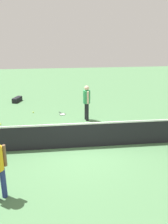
{
  "coord_description": "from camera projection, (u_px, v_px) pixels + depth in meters",
  "views": [
    {
      "loc": [
        0.89,
        8.32,
        4.19
      ],
      "look_at": [
        -0.3,
        -1.45,
        0.9
      ],
      "focal_mm": 39.73,
      "sensor_mm": 36.0,
      "label": 1
    }
  ],
  "objects": [
    {
      "name": "tennis_ball_by_net",
      "position": [
        0.0,
        124.0,
        11.44
      ],
      "size": [
        0.07,
        0.07,
        0.07
      ],
      "primitive_type": "sphere",
      "color": "#C6E033",
      "rests_on": "ground_plane"
    },
    {
      "name": "court_net",
      "position": [
        81.0,
        135.0,
        9.1
      ],
      "size": [
        10.09,
        0.09,
        1.07
      ],
      "color": "#4C4C51",
      "rests_on": "ground_plane"
    },
    {
      "name": "tennis_ball_near_player",
      "position": [
        87.0,
        111.0,
        13.23
      ],
      "size": [
        0.07,
        0.07,
        0.07
      ],
      "primitive_type": "sphere",
      "color": "#C6E033",
      "rests_on": "ground_plane"
    },
    {
      "name": "tennis_racket_near_player",
      "position": [
        62.0,
        114.0,
        12.85
      ],
      "size": [
        0.41,
        0.6,
        0.03
      ],
      "color": "black",
      "rests_on": "ground_plane"
    },
    {
      "name": "player_near_side",
      "position": [
        87.0,
        100.0,
        11.74
      ],
      "size": [
        0.39,
        0.53,
        1.7
      ],
      "color": "black",
      "rests_on": "ground_plane"
    },
    {
      "name": "tennis_ball_midcourt",
      "position": [
        33.0,
        112.0,
        13.07
      ],
      "size": [
        0.07,
        0.07,
        0.07
      ],
      "primitive_type": "sphere",
      "color": "#C6E033",
      "rests_on": "ground_plane"
    },
    {
      "name": "ground_plane",
      "position": [
        81.0,
        147.0,
        9.26
      ],
      "size": [
        40.0,
        40.0,
        0.0
      ],
      "primitive_type": "plane",
      "color": "#4C7A4C"
    },
    {
      "name": "equipment_bag",
      "position": [
        17.0,
        99.0,
        15.06
      ],
      "size": [
        0.55,
        0.85,
        0.28
      ],
      "color": "black",
      "rests_on": "ground_plane"
    }
  ]
}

